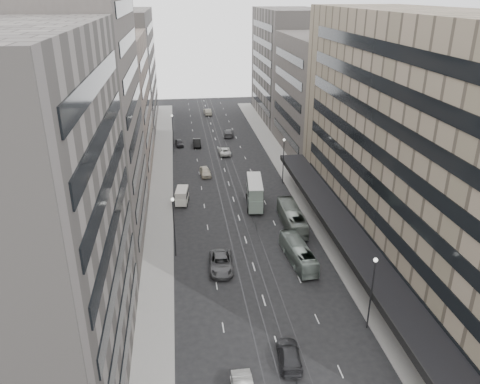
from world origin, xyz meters
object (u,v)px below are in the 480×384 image
bus_far (292,218)px  sedan_2 (221,263)px  double_decker (255,192)px  panel_van (182,196)px  bus_near (298,253)px

bus_far → sedan_2: 15.20m
double_decker → sedan_2: double_decker is taller
panel_van → double_decker: bearing=-4.6°
bus_near → double_decker: double_decker is taller
bus_far → sedan_2: bus_far is taller
bus_far → sedan_2: bearing=42.6°
panel_van → sedan_2: bearing=-70.5°
bus_near → sedan_2: (-9.90, -0.36, -0.47)m
double_decker → sedan_2: bearing=-105.5°
bus_near → panel_van: bearing=-59.3°
double_decker → panel_van: double_decker is taller
panel_van → sedan_2: 20.89m
panel_van → sedan_2: size_ratio=0.69×
bus_near → sedan_2: 9.92m
bus_near → double_decker: size_ratio=1.15×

